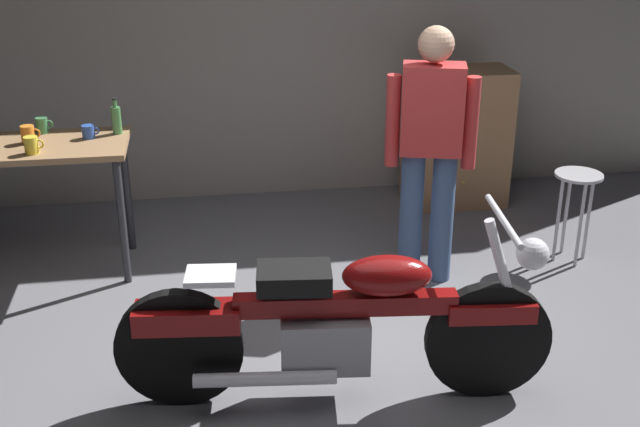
% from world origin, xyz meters
% --- Properties ---
extents(ground_plane, '(12.00, 12.00, 0.00)m').
position_xyz_m(ground_plane, '(0.00, 0.00, 0.00)').
color(ground_plane, slate).
extents(back_wall, '(8.00, 0.12, 3.10)m').
position_xyz_m(back_wall, '(0.00, 2.80, 1.55)').
color(back_wall, gray).
rests_on(back_wall, ground_plane).
extents(workbench, '(1.30, 0.64, 0.90)m').
position_xyz_m(workbench, '(-1.82, 1.53, 0.79)').
color(workbench, '#99724C').
rests_on(workbench, ground_plane).
extents(motorcycle, '(2.19, 0.60, 1.00)m').
position_xyz_m(motorcycle, '(-0.07, -0.21, 0.45)').
color(motorcycle, black).
rests_on(motorcycle, ground_plane).
extents(person_standing, '(0.55, 0.31, 1.67)m').
position_xyz_m(person_standing, '(0.72, 1.03, 0.93)').
color(person_standing, '#3D567F').
rests_on(person_standing, ground_plane).
extents(shop_stool, '(0.32, 0.32, 0.64)m').
position_xyz_m(shop_stool, '(1.80, 1.13, 0.50)').
color(shop_stool, '#B2B2B7').
rests_on(shop_stool, ground_plane).
extents(wooden_dresser, '(0.80, 0.47, 1.10)m').
position_xyz_m(wooden_dresser, '(1.33, 2.30, 0.55)').
color(wooden_dresser, '#99724C').
rests_on(wooden_dresser, ground_plane).
extents(mug_orange_travel, '(0.12, 0.09, 0.11)m').
position_xyz_m(mug_orange_travel, '(-1.79, 1.56, 0.96)').
color(mug_orange_travel, orange).
rests_on(mug_orange_travel, workbench).
extents(mug_yellow_tall, '(0.12, 0.08, 0.11)m').
position_xyz_m(mug_yellow_tall, '(-1.73, 1.33, 0.95)').
color(mug_yellow_tall, yellow).
rests_on(mug_yellow_tall, workbench).
extents(mug_green_speckled, '(0.11, 0.08, 0.10)m').
position_xyz_m(mug_green_speckled, '(-1.73, 1.77, 0.95)').
color(mug_green_speckled, '#3D7F4C').
rests_on(mug_green_speckled, workbench).
extents(mug_blue_enamel, '(0.11, 0.08, 0.09)m').
position_xyz_m(mug_blue_enamel, '(-1.42, 1.60, 0.94)').
color(mug_blue_enamel, '#2D51AD').
rests_on(mug_blue_enamel, workbench).
extents(bottle, '(0.06, 0.06, 0.24)m').
position_xyz_m(bottle, '(-1.24, 1.68, 1.00)').
color(bottle, '#4C8C4C').
rests_on(bottle, workbench).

